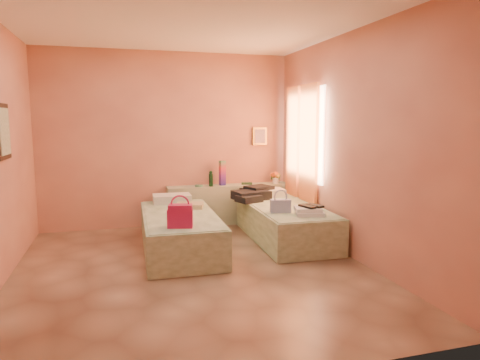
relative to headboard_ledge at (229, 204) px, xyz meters
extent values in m
plane|color=#A38262|center=(-0.98, -2.10, -0.33)|extent=(4.50, 4.50, 0.00)
cube|color=tan|center=(-0.98, 0.15, 1.07)|extent=(4.00, 0.02, 2.80)
cube|color=tan|center=(1.02, -2.10, 1.07)|extent=(0.02, 4.50, 2.80)
cube|color=white|center=(-0.98, -2.10, 2.47)|extent=(4.00, 4.50, 0.02)
cube|color=beige|center=(1.00, -0.85, 1.18)|extent=(0.02, 1.10, 1.40)
cube|color=orange|center=(0.96, -1.00, 0.82)|extent=(0.05, 0.55, 2.20)
cube|color=orange|center=(0.96, -0.40, 0.82)|extent=(0.05, 0.45, 2.20)
cube|color=black|center=(-2.95, -1.70, 1.28)|extent=(0.04, 0.50, 0.60)
cube|color=#B4903C|center=(0.57, 0.12, 1.12)|extent=(0.25, 0.04, 0.30)
cube|color=#A4B291|center=(0.00, 0.00, 0.00)|extent=(2.05, 0.30, 0.65)
cube|color=beige|center=(-1.01, -1.31, -0.08)|extent=(0.96, 2.02, 0.50)
cube|color=beige|center=(0.52, -1.20, -0.08)|extent=(0.96, 2.02, 0.50)
cylinder|color=#13361E|center=(-0.32, -0.08, 0.44)|extent=(0.07, 0.07, 0.24)
cube|color=#B2154B|center=(-0.11, -0.01, 0.53)|extent=(0.11, 0.11, 0.41)
cylinder|color=#4A8867|center=(-0.52, -0.06, 0.34)|extent=(0.15, 0.15, 0.03)
cube|color=#25452B|center=(0.31, -0.01, 0.34)|extent=(0.21, 0.17, 0.03)
cube|color=white|center=(0.80, -0.07, 0.44)|extent=(0.20, 0.20, 0.24)
cube|color=#B2154B|center=(-1.10, -2.02, 0.31)|extent=(0.31, 0.22, 0.27)
cube|color=tan|center=(-0.82, -0.96, 0.21)|extent=(0.43, 0.38, 0.06)
cube|color=black|center=(0.25, -0.58, 0.26)|extent=(0.70, 0.70, 0.17)
cube|color=#40519A|center=(0.29, -1.60, 0.26)|extent=(0.29, 0.17, 0.17)
cube|color=silver|center=(0.60, -1.85, 0.23)|extent=(0.42, 0.39, 0.10)
cube|color=black|center=(0.63, -1.84, 0.29)|extent=(0.25, 0.30, 0.03)
camera|label=1|loc=(-1.77, -6.82, 1.40)|focal=32.00mm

